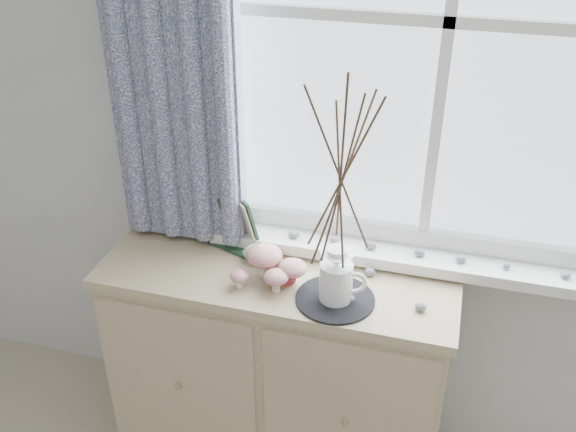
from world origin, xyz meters
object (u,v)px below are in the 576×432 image
object	(u,v)px
sideboard	(278,366)
twig_pitcher	(341,172)
toadstool_cluster	(271,265)
botanical_book	(224,222)

from	to	relation	value
sideboard	twig_pitcher	size ratio (longest dim) A/B	1.54
sideboard	twig_pitcher	xyz separation A→B (m)	(0.22, -0.10, 0.87)
twig_pitcher	toadstool_cluster	bearing A→B (deg)	151.99
toadstool_cluster	twig_pitcher	distance (m)	0.45
sideboard	twig_pitcher	world-z (taller)	twig_pitcher
sideboard	twig_pitcher	bearing A→B (deg)	-23.76
toadstool_cluster	twig_pitcher	size ratio (longest dim) A/B	0.31
botanical_book	twig_pitcher	distance (m)	0.59
botanical_book	twig_pitcher	bearing A→B (deg)	-4.44
toadstool_cluster	sideboard	bearing A→B (deg)	86.24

